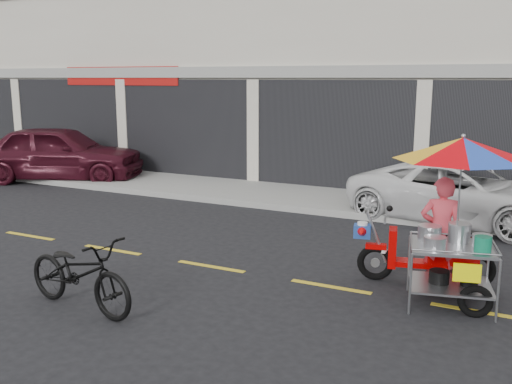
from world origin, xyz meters
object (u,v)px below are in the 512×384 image
at_px(maroon_sedan, 59,153).
at_px(white_pickup, 461,193).
at_px(food_vendor_rig, 451,195).
at_px(near_bicycle, 80,273).

relative_size(maroon_sedan, white_pickup, 1.05).
bearing_deg(maroon_sedan, white_pickup, -111.91).
bearing_deg(food_vendor_rig, near_bicycle, -161.01).
height_order(white_pickup, food_vendor_rig, food_vendor_rig).
relative_size(maroon_sedan, near_bicycle, 2.54).
xyz_separation_m(near_bicycle, food_vendor_rig, (4.15, 2.57, 0.93)).
distance_m(maroon_sedan, food_vendor_rig, 12.24).
bearing_deg(white_pickup, maroon_sedan, 101.68).
relative_size(near_bicycle, food_vendor_rig, 0.74).
height_order(white_pickup, near_bicycle, white_pickup).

